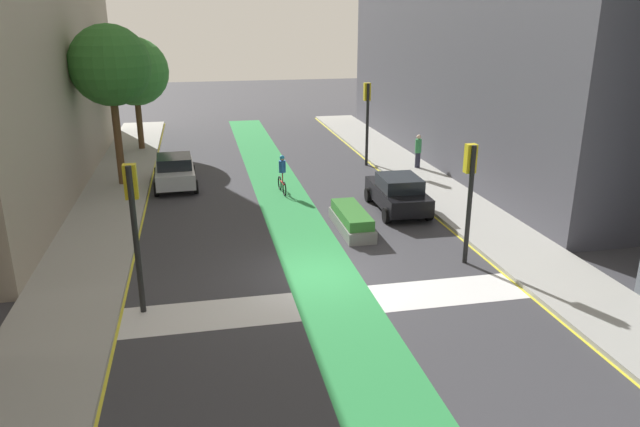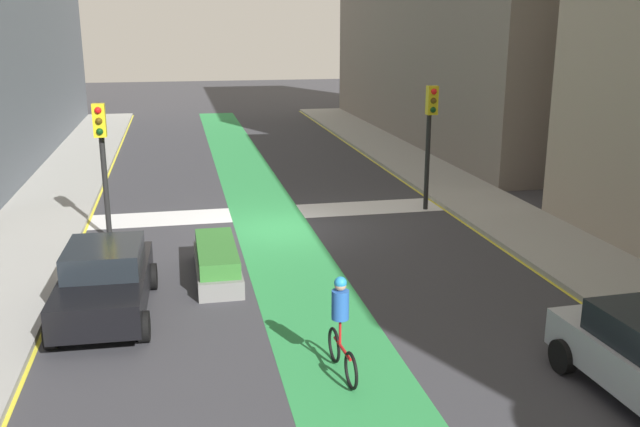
% 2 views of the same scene
% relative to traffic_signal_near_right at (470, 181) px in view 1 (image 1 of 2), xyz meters
% --- Properties ---
extents(ground_plane, '(120.00, 120.00, 0.00)m').
position_rel_traffic_signal_near_right_xyz_m(ground_plane, '(-5.14, -0.11, -2.86)').
color(ground_plane, '#38383D').
extents(bike_lane_paint, '(2.40, 60.00, 0.01)m').
position_rel_traffic_signal_near_right_xyz_m(bike_lane_paint, '(-4.97, -0.11, -2.85)').
color(bike_lane_paint, '#2D8C47').
rests_on(bike_lane_paint, ground_plane).
extents(crosswalk_band, '(12.00, 1.80, 0.01)m').
position_rel_traffic_signal_near_right_xyz_m(crosswalk_band, '(-5.14, -2.11, -2.86)').
color(crosswalk_band, silver).
rests_on(crosswalk_band, ground_plane).
extents(sidewalk_left, '(3.00, 60.00, 0.15)m').
position_rel_traffic_signal_near_right_xyz_m(sidewalk_left, '(-12.64, -0.11, -2.78)').
color(sidewalk_left, '#9E9E99').
rests_on(sidewalk_left, ground_plane).
extents(curb_stripe_left, '(0.16, 60.00, 0.01)m').
position_rel_traffic_signal_near_right_xyz_m(curb_stripe_left, '(-11.14, -0.11, -2.85)').
color(curb_stripe_left, yellow).
rests_on(curb_stripe_left, ground_plane).
extents(sidewalk_right, '(3.00, 60.00, 0.15)m').
position_rel_traffic_signal_near_right_xyz_m(sidewalk_right, '(2.36, -0.11, -2.78)').
color(sidewalk_right, '#9E9E99').
rests_on(sidewalk_right, ground_plane).
extents(curb_stripe_right, '(0.16, 60.00, 0.01)m').
position_rel_traffic_signal_near_right_xyz_m(curb_stripe_right, '(0.86, -0.11, -2.85)').
color(curb_stripe_right, yellow).
rests_on(curb_stripe_right, ground_plane).
extents(traffic_signal_near_right, '(0.35, 0.52, 4.07)m').
position_rel_traffic_signal_near_right_xyz_m(traffic_signal_near_right, '(0.00, 0.00, 0.00)').
color(traffic_signal_near_right, black).
rests_on(traffic_signal_near_right, ground_plane).
extents(traffic_signal_near_left, '(0.35, 0.52, 4.27)m').
position_rel_traffic_signal_near_right_xyz_m(traffic_signal_near_left, '(-10.49, -1.39, 0.13)').
color(traffic_signal_near_left, black).
rests_on(traffic_signal_near_left, ground_plane).
extents(traffic_signal_far_right, '(0.35, 0.52, 4.53)m').
position_rel_traffic_signal_near_right_xyz_m(traffic_signal_far_right, '(0.52, 13.90, 0.30)').
color(traffic_signal_far_right, black).
rests_on(traffic_signal_far_right, ground_plane).
extents(car_black_right_far, '(2.13, 4.25, 1.57)m').
position_rel_traffic_signal_near_right_xyz_m(car_black_right_far, '(-0.43, 5.70, -2.06)').
color(car_black_right_far, black).
rests_on(car_black_right_far, ground_plane).
extents(car_silver_left_far, '(2.17, 4.27, 1.57)m').
position_rel_traffic_signal_near_right_xyz_m(car_silver_left_far, '(-9.86, 11.54, -2.06)').
color(car_silver_left_far, '#B2B7BF').
rests_on(car_silver_left_far, ground_plane).
extents(cyclist_in_lane, '(0.32, 1.73, 1.86)m').
position_rel_traffic_signal_near_right_xyz_m(cyclist_in_lane, '(-4.89, 9.32, -1.89)').
color(cyclist_in_lane, black).
rests_on(cyclist_in_lane, ground_plane).
extents(pedestrian_sidewalk_right_a, '(0.34, 0.34, 1.80)m').
position_rel_traffic_signal_near_right_xyz_m(pedestrian_sidewalk_right_a, '(2.92, 12.16, -1.79)').
color(pedestrian_sidewalk_right_a, '#262638').
rests_on(pedestrian_sidewalk_right_a, sidewalk_right).
extents(street_tree_near, '(3.74, 3.74, 7.53)m').
position_rel_traffic_signal_near_right_xyz_m(street_tree_near, '(-12.42, 12.14, 2.91)').
color(street_tree_near, brown).
rests_on(street_tree_near, sidewalk_left).
extents(street_tree_far, '(4.02, 4.02, 6.67)m').
position_rel_traffic_signal_near_right_xyz_m(street_tree_far, '(-12.09, 20.25, 1.93)').
color(street_tree_far, brown).
rests_on(street_tree_far, sidewalk_left).
extents(median_planter, '(1.07, 3.43, 0.85)m').
position_rel_traffic_signal_near_right_xyz_m(median_planter, '(-2.97, 3.79, -2.46)').
color(median_planter, slate).
rests_on(median_planter, ground_plane).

